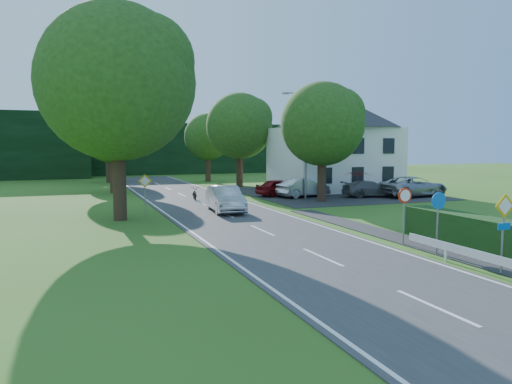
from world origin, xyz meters
name	(u,v)px	position (x,y,z in m)	size (l,w,h in m)	color
road	(248,225)	(0.00, 20.00, 0.02)	(7.00, 80.00, 0.04)	#363639
parking_pad	(330,193)	(12.00, 33.00, 0.02)	(14.00, 16.00, 0.04)	#242426
line_edge_left	(186,228)	(-3.25, 20.00, 0.04)	(0.12, 80.00, 0.01)	white
line_edge_right	(305,221)	(3.25, 20.00, 0.04)	(0.12, 80.00, 0.01)	white
line_centre	(248,224)	(0.00, 20.00, 0.04)	(0.12, 80.00, 0.01)	white
tree_main	(118,113)	(-6.00, 24.00, 5.82)	(9.40, 9.40, 11.64)	#224414
tree_left_far	(113,142)	(-5.00, 40.00, 4.29)	(7.00, 7.00, 8.58)	#224414
tree_right_far	(239,140)	(7.00, 42.00, 4.54)	(7.40, 7.40, 9.09)	#224414
tree_left_back	(108,145)	(-4.50, 52.00, 4.04)	(6.60, 6.60, 8.07)	#224414
tree_right_back	(208,147)	(6.00, 50.00, 3.78)	(6.20, 6.20, 7.56)	#224414
tree_right_mid	(322,142)	(8.50, 28.00, 4.29)	(7.00, 7.00, 8.58)	#224414
treeline_right	(192,149)	(8.00, 66.00, 3.50)	(30.00, 5.00, 7.00)	black
house_white	(334,141)	(14.00, 36.00, 4.41)	(10.60, 8.40, 8.60)	white
streetlight	(304,140)	(8.06, 30.00, 4.46)	(2.03, 0.18, 8.00)	gray
sign_priority_right	(504,219)	(4.30, 7.98, 1.80)	(0.78, 0.09, 2.59)	gray
sign_roundabout	(438,211)	(4.30, 10.98, 1.67)	(0.64, 0.08, 2.37)	gray
sign_speed_limit	(405,202)	(4.30, 12.97, 1.77)	(0.64, 0.11, 2.37)	gray
sign_priority_left	(145,187)	(-4.50, 24.98, 1.72)	(0.78, 0.09, 2.44)	gray
moving_car	(225,199)	(0.30, 24.99, 0.82)	(1.66, 4.76, 1.57)	silver
motorcycle	(195,193)	(0.06, 31.86, 0.55)	(0.68, 1.95, 1.02)	black
parked_car_red	(280,187)	(7.14, 32.42, 0.72)	(1.60, 3.97, 1.35)	maroon
parked_car_silver_a	(304,188)	(8.52, 31.00, 0.76)	(1.53, 4.39, 1.45)	#B2B2B7
parked_car_grey	(370,189)	(13.38, 29.25, 0.67)	(1.77, 4.34, 1.26)	#505055
parked_car_silver_b	(413,187)	(16.72, 28.24, 0.83)	(2.63, 5.70, 1.58)	#9FA0A6
parasol	(358,184)	(12.47, 29.50, 1.08)	(2.27, 2.31, 2.08)	red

